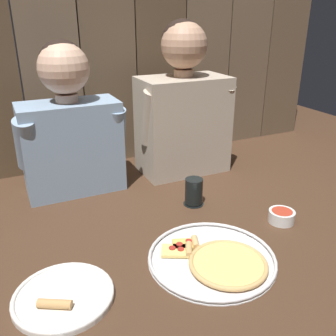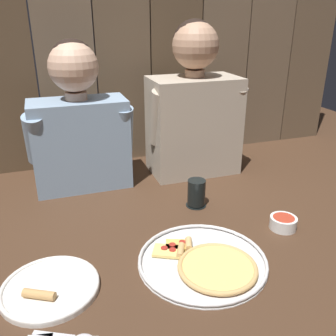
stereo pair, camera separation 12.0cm
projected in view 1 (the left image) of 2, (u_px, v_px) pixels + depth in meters
name	position (u px, v px, depth m)	size (l,w,h in m)	color
ground_plane	(180.00, 230.00, 1.19)	(3.20, 3.20, 0.00)	#422B1C
pizza_tray	(216.00, 259.00, 1.03)	(0.36, 0.36, 0.03)	silver
dinner_plate	(63.00, 296.00, 0.90)	(0.25, 0.25, 0.03)	white
drinking_glass	(194.00, 192.00, 1.33)	(0.07, 0.07, 0.10)	black
dipping_bowl	(282.00, 216.00, 1.23)	(0.09, 0.09, 0.04)	white
diner_left	(70.00, 124.00, 1.37)	(0.40, 0.20, 0.56)	#849EB7
diner_right	(183.00, 106.00, 1.54)	(0.40, 0.22, 0.63)	#B2A38E
wooden_backdrop_wall	(106.00, 19.00, 1.52)	(2.19, 0.03, 1.25)	brown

